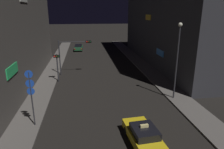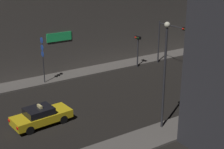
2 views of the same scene
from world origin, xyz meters
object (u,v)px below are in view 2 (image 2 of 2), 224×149
(street_lamp_near_block, at_px, (165,66))
(traffic_light_overhead, at_px, (170,35))
(traffic_light_left_kerb, at_px, (138,44))
(sign_pole_left, at_px, (43,55))
(taxi, at_px, (41,116))

(street_lamp_near_block, bearing_deg, traffic_light_overhead, 136.02)
(traffic_light_left_kerb, height_order, street_lamp_near_block, street_lamp_near_block)
(street_lamp_near_block, bearing_deg, sign_pole_left, -164.70)
(traffic_light_overhead, distance_m, sign_pole_left, 14.33)
(traffic_light_left_kerb, bearing_deg, taxi, -63.37)
(traffic_light_overhead, bearing_deg, traffic_light_left_kerb, -120.77)
(taxi, bearing_deg, street_lamp_near_block, 53.00)
(traffic_light_left_kerb, bearing_deg, sign_pole_left, -93.58)
(traffic_light_left_kerb, height_order, sign_pole_left, sign_pole_left)
(taxi, xyz_separation_m, traffic_light_left_kerb, (-7.27, 14.50, 1.91))
(traffic_light_overhead, distance_m, street_lamp_near_block, 15.08)
(taxi, bearing_deg, traffic_light_overhead, 107.19)
(traffic_light_left_kerb, bearing_deg, street_lamp_near_block, -30.18)
(taxi, relative_size, sign_pole_left, 1.00)
(taxi, bearing_deg, traffic_light_left_kerb, 116.63)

